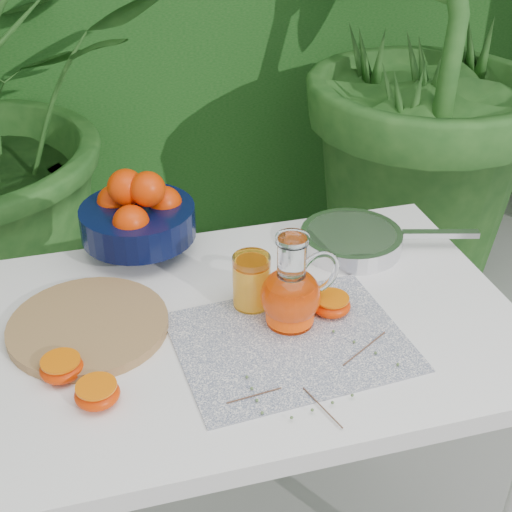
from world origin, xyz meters
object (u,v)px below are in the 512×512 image
object	(u,v)px
juice_pitcher	(292,293)
saute_pan	(353,239)
cutting_board	(88,326)
white_table	(259,351)
fruit_bowl	(138,214)

from	to	relation	value
juice_pitcher	saute_pan	world-z (taller)	juice_pitcher
cutting_board	juice_pitcher	xyz separation A→B (m)	(0.38, -0.08, 0.06)
white_table	cutting_board	world-z (taller)	cutting_board
fruit_bowl	saute_pan	size ratio (longest dim) A/B	0.76
white_table	fruit_bowl	world-z (taller)	fruit_bowl
cutting_board	juice_pitcher	bearing A→B (deg)	-12.03
fruit_bowl	juice_pitcher	xyz separation A→B (m)	(0.24, -0.34, -0.02)
saute_pan	cutting_board	bearing A→B (deg)	-166.32
juice_pitcher	saute_pan	bearing A→B (deg)	46.04
white_table	fruit_bowl	size ratio (longest dim) A/B	3.17
fruit_bowl	saute_pan	xyz separation A→B (m)	(0.46, -0.12, -0.07)
white_table	saute_pan	bearing A→B (deg)	35.61
white_table	fruit_bowl	distance (m)	0.40
white_table	saute_pan	size ratio (longest dim) A/B	2.41
white_table	cutting_board	distance (m)	0.34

